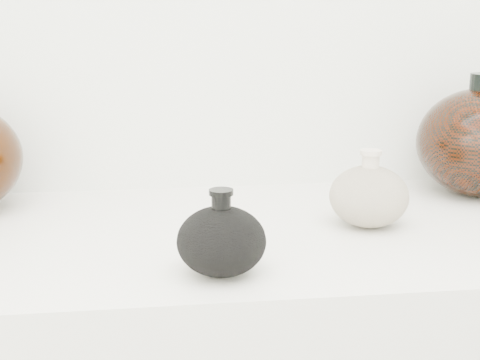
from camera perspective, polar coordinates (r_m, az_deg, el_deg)
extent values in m
cube|color=beige|center=(0.98, 1.79, -4.98)|extent=(1.20, 0.50, 0.03)
ellipsoid|color=black|center=(0.79, -1.59, -5.24)|extent=(0.11, 0.11, 0.08)
cylinder|color=black|center=(0.78, -1.62, -1.92)|extent=(0.02, 0.02, 0.02)
cylinder|color=black|center=(0.78, -1.62, -1.04)|extent=(0.03, 0.03, 0.01)
ellipsoid|color=beige|center=(0.99, 10.94, -1.37)|extent=(0.15, 0.15, 0.09)
cylinder|color=beige|center=(0.98, 11.08, 1.55)|extent=(0.03, 0.03, 0.03)
cylinder|color=beige|center=(0.97, 11.11, 2.33)|extent=(0.04, 0.04, 0.01)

